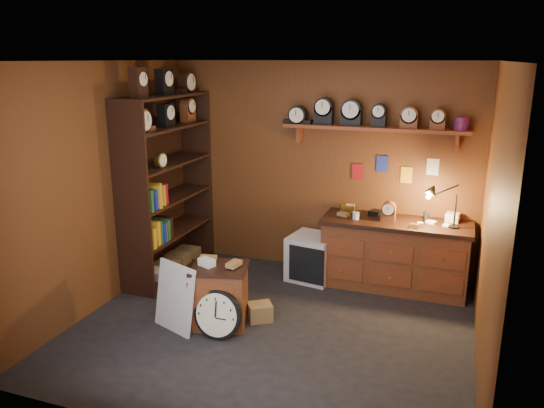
{
  "coord_description": "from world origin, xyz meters",
  "views": [
    {
      "loc": [
        1.69,
        -4.71,
        2.72
      ],
      "look_at": [
        -0.13,
        0.35,
        1.24
      ],
      "focal_mm": 35.0,
      "sensor_mm": 36.0,
      "label": 1
    }
  ],
  "objects_px": {
    "shelving_unit": "(165,179)",
    "big_round_clock": "(217,315)",
    "workbench": "(395,251)",
    "low_cabinet": "(220,293)"
  },
  "relations": [
    {
      "from": "shelving_unit",
      "to": "workbench",
      "type": "bearing_deg",
      "value": 9.87
    },
    {
      "from": "shelving_unit",
      "to": "low_cabinet",
      "type": "bearing_deg",
      "value": -41.04
    },
    {
      "from": "low_cabinet",
      "to": "workbench",
      "type": "bearing_deg",
      "value": 29.95
    },
    {
      "from": "big_round_clock",
      "to": "low_cabinet",
      "type": "bearing_deg",
      "value": 109.56
    },
    {
      "from": "workbench",
      "to": "big_round_clock",
      "type": "distance_m",
      "value": 2.38
    },
    {
      "from": "shelving_unit",
      "to": "big_round_clock",
      "type": "height_order",
      "value": "shelving_unit"
    },
    {
      "from": "workbench",
      "to": "low_cabinet",
      "type": "bearing_deg",
      "value": -135.15
    },
    {
      "from": "shelving_unit",
      "to": "workbench",
      "type": "xyz_separation_m",
      "value": [
        2.84,
        0.49,
        -0.78
      ]
    },
    {
      "from": "shelving_unit",
      "to": "big_round_clock",
      "type": "relative_size",
      "value": 5.1
    },
    {
      "from": "shelving_unit",
      "to": "big_round_clock",
      "type": "distance_m",
      "value": 2.15
    }
  ]
}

